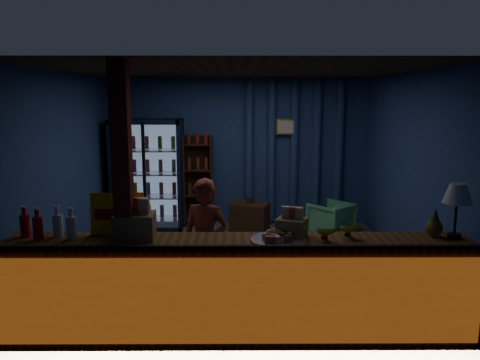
% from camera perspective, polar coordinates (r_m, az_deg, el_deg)
% --- Properties ---
extents(ground, '(4.60, 4.60, 0.00)m').
position_cam_1_polar(ground, '(6.51, -0.26, -10.31)').
color(ground, '#515154').
rests_on(ground, ground).
extents(room_walls, '(4.60, 4.60, 4.60)m').
position_cam_1_polar(room_walls, '(6.14, -0.27, 3.55)').
color(room_walls, navy).
rests_on(room_walls, ground).
extents(counter, '(4.40, 0.57, 0.99)m').
position_cam_1_polar(counter, '(4.56, -0.23, -13.09)').
color(counter, brown).
rests_on(counter, ground).
extents(support_post, '(0.16, 0.16, 2.60)m').
position_cam_1_polar(support_post, '(4.43, -13.96, -2.85)').
color(support_post, maroon).
rests_on(support_post, ground).
extents(beverage_cooler, '(1.20, 0.62, 1.90)m').
position_cam_1_polar(beverage_cooler, '(8.27, -11.08, 0.63)').
color(beverage_cooler, black).
rests_on(beverage_cooler, ground).
extents(bottle_shelf, '(0.50, 0.28, 1.60)m').
position_cam_1_polar(bottle_shelf, '(8.32, -5.11, -0.14)').
color(bottle_shelf, '#3B2112').
rests_on(bottle_shelf, ground).
extents(curtain_folds, '(1.74, 0.14, 2.50)m').
position_cam_1_polar(curtain_folds, '(8.35, 6.61, 3.39)').
color(curtain_folds, navy).
rests_on(curtain_folds, room_walls).
extents(framed_picture, '(0.36, 0.04, 0.28)m').
position_cam_1_polar(framed_picture, '(8.25, 5.67, 6.46)').
color(framed_picture, gold).
rests_on(framed_picture, room_walls).
extents(shopkeeper, '(0.60, 0.50, 1.42)m').
position_cam_1_polar(shopkeeper, '(5.06, -4.30, -7.86)').
color(shopkeeper, '#993929').
rests_on(shopkeeper, ground).
extents(green_chair, '(0.85, 0.85, 0.56)m').
position_cam_1_polar(green_chair, '(7.91, 11.02, -4.67)').
color(green_chair, '#5BB675').
rests_on(green_chair, ground).
extents(side_table, '(0.70, 0.59, 0.65)m').
position_cam_1_polar(side_table, '(7.77, 1.21, -4.78)').
color(side_table, '#3B2112').
rests_on(side_table, ground).
extents(yellow_sign, '(0.51, 0.13, 0.40)m').
position_cam_1_polar(yellow_sign, '(4.70, -14.74, -3.99)').
color(yellow_sign, '#F1B50C').
rests_on(yellow_sign, counter).
extents(soda_bottles, '(0.56, 0.17, 0.30)m').
position_cam_1_polar(soda_bottles, '(4.79, -22.36, -5.17)').
color(soda_bottles, '#B90C12').
rests_on(soda_bottles, counter).
extents(snack_box_left, '(0.38, 0.32, 0.39)m').
position_cam_1_polar(snack_box_left, '(4.53, -12.72, -5.27)').
color(snack_box_left, '#8C6344').
rests_on(snack_box_left, counter).
extents(snack_box_centre, '(0.33, 0.31, 0.29)m').
position_cam_1_polar(snack_box_centre, '(4.53, 6.30, -5.59)').
color(snack_box_centre, '#8C6344').
rests_on(snack_box_centre, counter).
extents(pastry_tray, '(0.51, 0.51, 0.08)m').
position_cam_1_polar(pastry_tray, '(4.37, 4.66, -7.14)').
color(pastry_tray, silver).
rests_on(pastry_tray, counter).
extents(banana_bunches, '(0.69, 0.28, 0.15)m').
position_cam_1_polar(banana_bunches, '(4.52, 10.20, -6.07)').
color(banana_bunches, gold).
rests_on(banana_bunches, counter).
extents(table_lamp, '(0.27, 0.27, 0.53)m').
position_cam_1_polar(table_lamp, '(4.81, 24.98, -1.75)').
color(table_lamp, black).
rests_on(table_lamp, counter).
extents(pineapple, '(0.16, 0.16, 0.27)m').
position_cam_1_polar(pineapple, '(4.86, 22.61, -5.10)').
color(pineapple, '#9A6D1C').
rests_on(pineapple, counter).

